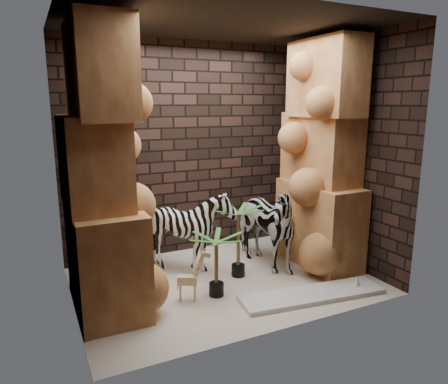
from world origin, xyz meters
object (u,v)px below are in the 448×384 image
zebra_left (190,234)px  giraffe_toy (187,274)px  palm_back (216,265)px  zebra_right (262,218)px  palm_front (238,241)px  surfboard (312,295)px

zebra_left → giraffe_toy: (-0.33, -0.76, -0.19)m
palm_back → giraffe_toy: bearing=176.3°
zebra_left → palm_back: 0.79m
zebra_right → zebra_left: 0.96m
zebra_left → palm_back: (0.01, -0.78, -0.13)m
zebra_right → palm_back: size_ratio=1.83×
zebra_left → palm_back: zebra_left is taller
zebra_right → palm_front: size_ratio=1.47×
giraffe_toy → palm_back: palm_back is taller
zebra_left → palm_front: bearing=-41.2°
palm_back → surfboard: size_ratio=0.44×
zebra_left → zebra_right: bearing=-17.4°
palm_front → surfboard: 1.10m
zebra_right → zebra_left: bearing=157.5°
giraffe_toy → palm_back: bearing=20.1°
surfboard → palm_back: bearing=159.3°
palm_back → zebra_right: bearing=30.1°
palm_back → surfboard: bearing=-27.7°
zebra_right → zebra_left: (-0.90, 0.26, -0.18)m
zebra_right → zebra_left: size_ratio=1.23×
giraffe_toy → surfboard: bearing=1.8°
palm_back → surfboard: 1.14m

